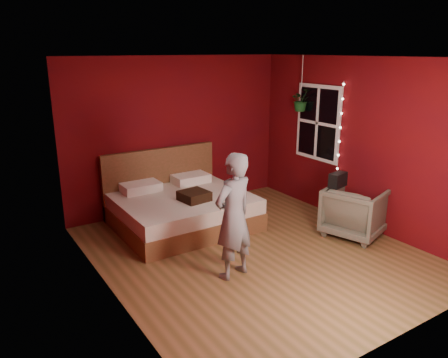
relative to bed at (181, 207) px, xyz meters
The scene contains 10 objects.
floor 1.52m from the bed, 74.61° to the right, with size 4.50×4.50×0.00m, color brown.
room_walls 2.04m from the bed, 74.61° to the right, with size 4.04×4.54×2.62m.
window 2.71m from the bed, 12.85° to the right, with size 0.05×0.97×1.27m.
fairy_lights 2.84m from the bed, 24.48° to the right, with size 0.04×0.04×1.45m.
bed is the anchor object (origin of this frame).
person 1.89m from the bed, 96.73° to the right, with size 0.57×0.37×1.56m, color slate.
armchair 2.67m from the bed, 41.69° to the right, with size 0.80×0.82×0.75m, color #5F5C4B.
handbag 2.46m from the bed, 41.75° to the right, with size 0.30×0.15×0.21m, color black.
throw_pillow 0.46m from the bed, 81.35° to the right, with size 0.40×0.40×0.14m, color black.
hanging_plant 2.77m from the bed, ahead, with size 0.40×0.36×0.94m.
Camera 1 is at (-3.33, -4.39, 2.70)m, focal length 35.00 mm.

